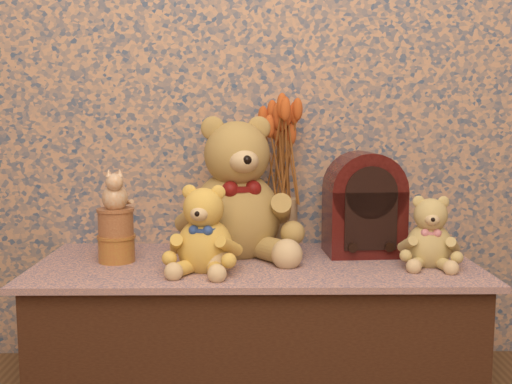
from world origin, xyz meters
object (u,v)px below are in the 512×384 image
teddy_large (235,181)px  ceramic_vase (282,225)px  cathedral_radio (364,203)px  biscuit_tin_lower (117,249)px  cat_figurine (115,189)px  teddy_small (430,228)px  teddy_medium (205,225)px

teddy_large → ceramic_vase: size_ratio=2.73×
cathedral_radio → biscuit_tin_lower: 0.86m
ceramic_vase → biscuit_tin_lower: ceramic_vase is taller
biscuit_tin_lower → cat_figurine: 0.20m
teddy_large → cathedral_radio: teddy_large is taller
teddy_small → ceramic_vase: (-0.46, 0.22, -0.03)m
cat_figurine → cathedral_radio: bearing=-5.0°
teddy_large → teddy_medium: (-0.09, -0.21, -0.11)m
teddy_medium → teddy_small: size_ratio=1.19×
teddy_large → teddy_medium: 0.26m
teddy_large → cat_figurine: size_ratio=3.77×
ceramic_vase → biscuit_tin_lower: (-0.56, -0.16, -0.05)m
teddy_small → cathedral_radio: (-0.18, 0.17, 0.06)m
teddy_medium → teddy_small: 0.72m
teddy_large → teddy_small: teddy_large is taller
teddy_small → cathedral_radio: 0.25m
biscuit_tin_lower → teddy_large: bearing=13.7°
teddy_medium → ceramic_vase: teddy_medium is taller
cathedral_radio → teddy_small: bearing=-46.5°
teddy_small → cathedral_radio: cathedral_radio is taller
biscuit_tin_lower → cat_figurine: cat_figurine is taller
teddy_large → teddy_medium: size_ratio=1.77×
biscuit_tin_lower → cat_figurine: bearing=0.0°
biscuit_tin_lower → cat_figurine: size_ratio=0.88×
teddy_medium → biscuit_tin_lower: (-0.30, 0.12, -0.10)m
biscuit_tin_lower → cat_figurine: (0.00, 0.00, 0.20)m
teddy_medium → cathedral_radio: bearing=32.3°
cat_figurine → ceramic_vase: bearing=3.9°
teddy_large → cat_figurine: teddy_large is taller
cathedral_radio → biscuit_tin_lower: cathedral_radio is taller
biscuit_tin_lower → teddy_small: bearing=-3.6°
teddy_small → biscuit_tin_lower: (-1.02, 0.06, -0.08)m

